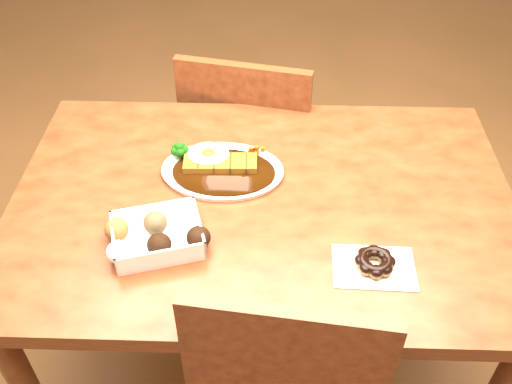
{
  "coord_description": "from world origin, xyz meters",
  "views": [
    {
      "loc": [
        0.01,
        -0.99,
        1.68
      ],
      "look_at": [
        -0.01,
        -0.05,
        0.81
      ],
      "focal_mm": 40.0,
      "sensor_mm": 36.0,
      "label": 1
    }
  ],
  "objects_px": {
    "table": "(263,227)",
    "donut_box": "(155,236)",
    "pon_de_ring": "(375,262)",
    "katsu_curry_plate": "(220,167)",
    "chair_far": "(253,149)"
  },
  "relations": [
    {
      "from": "table",
      "to": "pon_de_ring",
      "type": "distance_m",
      "value": 0.34
    },
    {
      "from": "pon_de_ring",
      "to": "table",
      "type": "bearing_deg",
      "value": 138.88
    },
    {
      "from": "table",
      "to": "chair_far",
      "type": "height_order",
      "value": "chair_far"
    },
    {
      "from": "donut_box",
      "to": "table",
      "type": "bearing_deg",
      "value": 34.08
    },
    {
      "from": "table",
      "to": "katsu_curry_plate",
      "type": "xyz_separation_m",
      "value": [
        -0.11,
        0.09,
        0.11
      ]
    },
    {
      "from": "chair_far",
      "to": "katsu_curry_plate",
      "type": "height_order",
      "value": "chair_far"
    },
    {
      "from": "katsu_curry_plate",
      "to": "chair_far",
      "type": "bearing_deg",
      "value": 81.76
    },
    {
      "from": "donut_box",
      "to": "chair_far",
      "type": "bearing_deg",
      "value": 74.93
    },
    {
      "from": "table",
      "to": "pon_de_ring",
      "type": "bearing_deg",
      "value": -41.12
    },
    {
      "from": "chair_far",
      "to": "donut_box",
      "type": "bearing_deg",
      "value": 86.29
    },
    {
      "from": "pon_de_ring",
      "to": "katsu_curry_plate",
      "type": "bearing_deg",
      "value": 139.11
    },
    {
      "from": "table",
      "to": "donut_box",
      "type": "bearing_deg",
      "value": -145.92
    },
    {
      "from": "donut_box",
      "to": "pon_de_ring",
      "type": "relative_size",
      "value": 1.33
    },
    {
      "from": "katsu_curry_plate",
      "to": "donut_box",
      "type": "distance_m",
      "value": 0.28
    },
    {
      "from": "chair_far",
      "to": "pon_de_ring",
      "type": "xyz_separation_m",
      "value": [
        0.28,
        -0.74,
        0.29
      ]
    }
  ]
}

